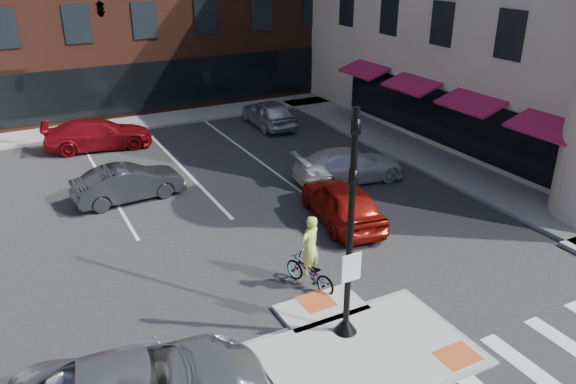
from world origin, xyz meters
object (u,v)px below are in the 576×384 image
bg_car_silver (269,113)px  white_pickup (349,165)px  cyclist (310,264)px  bg_car_dark (129,183)px  bg_car_red (98,134)px  red_sedan (342,202)px

bg_car_silver → white_pickup: bearing=88.5°
bg_car_silver → cyclist: 16.32m
cyclist → bg_car_silver: bearing=-129.4°
bg_car_dark → bg_car_red: size_ratio=0.83×
white_pickup → cyclist: (-5.61, -6.39, 0.08)m
bg_car_dark → bg_car_silver: bg_car_silver is taller
white_pickup → cyclist: cyclist is taller
bg_car_dark → cyclist: cyclist is taller
bg_car_dark → bg_car_silver: size_ratio=0.97×
bg_car_dark → cyclist: bearing=-163.9°
white_pickup → bg_car_red: size_ratio=0.93×
bg_car_silver → cyclist: (-6.07, -15.15, 0.03)m
bg_car_red → cyclist: cyclist is taller
bg_car_dark → cyclist: size_ratio=1.85×
bg_car_silver → bg_car_red: 9.15m
white_pickup → bg_car_silver: (0.46, 8.76, 0.06)m
red_sedan → bg_car_red: 14.02m
bg_car_silver → bg_car_dark: bearing=35.9°
white_pickup → bg_car_red: (-8.68, 9.34, 0.05)m
bg_car_silver → red_sedan: bearing=78.1°
white_pickup → bg_car_silver: 8.77m
bg_car_silver → bg_car_red: size_ratio=0.86×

